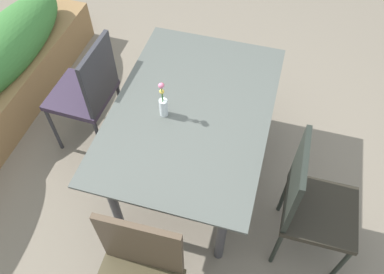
% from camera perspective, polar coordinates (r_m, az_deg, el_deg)
% --- Properties ---
extents(ground_plane, '(12.00, 12.00, 0.00)m').
position_cam_1_polar(ground_plane, '(2.91, -1.07, -6.75)').
color(ground_plane, '#756B5B').
extents(dining_table, '(1.42, 0.97, 0.74)m').
position_cam_1_polar(dining_table, '(2.42, 0.00, 3.02)').
color(dining_table, '#4C514C').
rests_on(dining_table, ground).
extents(chair_near_left, '(0.43, 0.43, 0.95)m').
position_cam_1_polar(chair_near_left, '(2.34, 17.13, -9.14)').
color(chair_near_left, black).
rests_on(chair_near_left, ground).
extents(chair_far_side, '(0.44, 0.44, 0.95)m').
position_cam_1_polar(chair_far_side, '(2.83, -15.14, 6.73)').
color(chair_far_side, '#33283B').
rests_on(chair_far_side, ground).
extents(flower_vase, '(0.05, 0.05, 0.27)m').
position_cam_1_polar(flower_vase, '(2.27, -4.32, 5.03)').
color(flower_vase, silver).
rests_on(flower_vase, dining_table).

